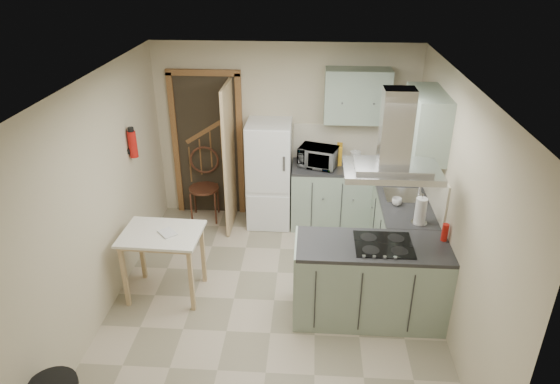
# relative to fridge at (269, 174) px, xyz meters

# --- Properties ---
(floor) EXTENTS (4.20, 4.20, 0.00)m
(floor) POSITION_rel_fridge_xyz_m (0.20, -1.80, -0.75)
(floor) COLOR #B4A38C
(floor) RESTS_ON ground
(ceiling) EXTENTS (4.20, 4.20, 0.00)m
(ceiling) POSITION_rel_fridge_xyz_m (0.20, -1.80, 1.75)
(ceiling) COLOR silver
(ceiling) RESTS_ON back_wall
(back_wall) EXTENTS (3.60, 0.00, 3.60)m
(back_wall) POSITION_rel_fridge_xyz_m (0.20, 0.30, 0.50)
(back_wall) COLOR #BCAF92
(back_wall) RESTS_ON floor
(left_wall) EXTENTS (0.00, 4.20, 4.20)m
(left_wall) POSITION_rel_fridge_xyz_m (-1.60, -1.80, 0.50)
(left_wall) COLOR #BCAF92
(left_wall) RESTS_ON floor
(right_wall) EXTENTS (0.00, 4.20, 4.20)m
(right_wall) POSITION_rel_fridge_xyz_m (2.00, -1.80, 0.50)
(right_wall) COLOR #BCAF92
(right_wall) RESTS_ON floor
(doorway) EXTENTS (1.10, 0.12, 2.10)m
(doorway) POSITION_rel_fridge_xyz_m (-0.90, 0.27, 0.30)
(doorway) COLOR brown
(doorway) RESTS_ON floor
(fridge) EXTENTS (0.60, 0.60, 1.50)m
(fridge) POSITION_rel_fridge_xyz_m (0.00, 0.00, 0.00)
(fridge) COLOR white
(fridge) RESTS_ON floor
(counter_back) EXTENTS (1.08, 0.60, 0.90)m
(counter_back) POSITION_rel_fridge_xyz_m (0.86, 0.00, -0.30)
(counter_back) COLOR #9EB2A0
(counter_back) RESTS_ON floor
(counter_right) EXTENTS (0.60, 1.95, 0.90)m
(counter_right) POSITION_rel_fridge_xyz_m (1.70, -0.68, -0.30)
(counter_right) COLOR #9EB2A0
(counter_right) RESTS_ON floor
(splashback) EXTENTS (1.68, 0.02, 0.50)m
(splashback) POSITION_rel_fridge_xyz_m (1.16, 0.29, 0.40)
(splashback) COLOR beige
(splashback) RESTS_ON counter_back
(wall_cabinet_back) EXTENTS (0.85, 0.35, 0.70)m
(wall_cabinet_back) POSITION_rel_fridge_xyz_m (1.15, 0.12, 1.10)
(wall_cabinet_back) COLOR #9EB2A0
(wall_cabinet_back) RESTS_ON back_wall
(wall_cabinet_right) EXTENTS (0.35, 0.90, 0.70)m
(wall_cabinet_right) POSITION_rel_fridge_xyz_m (1.82, -0.95, 1.10)
(wall_cabinet_right) COLOR #9EB2A0
(wall_cabinet_right) RESTS_ON right_wall
(peninsula) EXTENTS (1.55, 0.65, 0.90)m
(peninsula) POSITION_rel_fridge_xyz_m (1.22, -1.98, -0.30)
(peninsula) COLOR #9EB2A0
(peninsula) RESTS_ON floor
(hob) EXTENTS (0.58, 0.50, 0.01)m
(hob) POSITION_rel_fridge_xyz_m (1.32, -1.98, 0.16)
(hob) COLOR black
(hob) RESTS_ON peninsula
(extractor_hood) EXTENTS (0.90, 0.55, 0.10)m
(extractor_hood) POSITION_rel_fridge_xyz_m (1.32, -1.98, 0.97)
(extractor_hood) COLOR silver
(extractor_hood) RESTS_ON ceiling
(sink) EXTENTS (0.45, 0.40, 0.01)m
(sink) POSITION_rel_fridge_xyz_m (1.70, -0.85, 0.16)
(sink) COLOR silver
(sink) RESTS_ON counter_right
(fire_extinguisher) EXTENTS (0.10, 0.10, 0.32)m
(fire_extinguisher) POSITION_rel_fridge_xyz_m (-1.54, -0.90, 0.75)
(fire_extinguisher) COLOR #B2140F
(fire_extinguisher) RESTS_ON left_wall
(drop_leaf_table) EXTENTS (0.88, 0.68, 0.81)m
(drop_leaf_table) POSITION_rel_fridge_xyz_m (-1.03, -1.74, -0.35)
(drop_leaf_table) COLOR tan
(drop_leaf_table) RESTS_ON floor
(bentwood_chair) EXTENTS (0.46, 0.46, 0.97)m
(bentwood_chair) POSITION_rel_fridge_xyz_m (-0.95, 0.03, -0.27)
(bentwood_chair) COLOR #4E251A
(bentwood_chair) RESTS_ON floor
(microwave) EXTENTS (0.58, 0.48, 0.28)m
(microwave) POSITION_rel_fridge_xyz_m (0.67, -0.02, 0.29)
(microwave) COLOR black
(microwave) RESTS_ON counter_back
(kettle) EXTENTS (0.19, 0.19, 0.21)m
(kettle) POSITION_rel_fridge_xyz_m (1.18, 0.08, 0.25)
(kettle) COLOR silver
(kettle) RESTS_ON counter_back
(cereal_box) EXTENTS (0.08, 0.19, 0.27)m
(cereal_box) POSITION_rel_fridge_xyz_m (0.96, 0.10, 0.29)
(cereal_box) COLOR orange
(cereal_box) RESTS_ON counter_back
(soap_bottle) EXTENTS (0.12, 0.12, 0.21)m
(soap_bottle) POSITION_rel_fridge_xyz_m (1.76, -0.39, 0.26)
(soap_bottle) COLOR #B6B4C0
(soap_bottle) RESTS_ON counter_right
(paper_towel) EXTENTS (0.14, 0.14, 0.31)m
(paper_towel) POSITION_rel_fridge_xyz_m (1.76, -1.51, 0.30)
(paper_towel) COLOR silver
(paper_towel) RESTS_ON counter_right
(cup) EXTENTS (0.12, 0.12, 0.09)m
(cup) POSITION_rel_fridge_xyz_m (1.58, -1.10, 0.19)
(cup) COLOR white
(cup) RESTS_ON counter_right
(red_bottle) EXTENTS (0.07, 0.07, 0.19)m
(red_bottle) POSITION_rel_fridge_xyz_m (1.95, -1.85, 0.24)
(red_bottle) COLOR red
(red_bottle) RESTS_ON peninsula
(book) EXTENTS (0.24, 0.25, 0.09)m
(book) POSITION_rel_fridge_xyz_m (-1.02, -1.80, 0.10)
(book) COLOR #953431
(book) RESTS_ON drop_leaf_table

